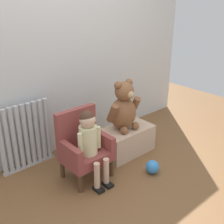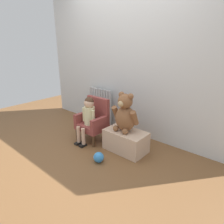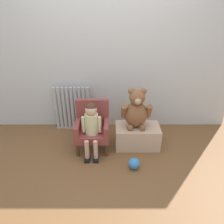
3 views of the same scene
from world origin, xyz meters
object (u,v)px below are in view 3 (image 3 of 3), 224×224
(child_armchair, at_px, (92,127))
(large_teddy_bear, at_px, (136,110))
(toy_ball, at_px, (134,163))
(child_figure, at_px, (91,122))
(low_bench, at_px, (137,136))
(radiator, at_px, (72,109))

(child_armchair, distance_m, large_teddy_bear, 0.63)
(toy_ball, bearing_deg, child_figure, 148.62)
(child_figure, distance_m, toy_ball, 0.74)
(child_armchair, relative_size, child_figure, 0.94)
(low_bench, distance_m, toy_ball, 0.49)
(radiator, bearing_deg, large_teddy_bear, -25.78)
(child_armchair, relative_size, toy_ball, 4.91)
(child_armchair, xyz_separation_m, large_teddy_bear, (0.58, 0.05, 0.22))
(child_figure, height_order, large_teddy_bear, large_teddy_bear)
(child_figure, relative_size, large_teddy_bear, 1.30)
(radiator, relative_size, low_bench, 1.16)
(toy_ball, bearing_deg, child_armchair, 140.75)
(radiator, bearing_deg, child_armchair, -55.23)
(toy_ball, bearing_deg, radiator, 133.21)
(low_bench, height_order, large_teddy_bear, large_teddy_bear)
(child_figure, bearing_deg, large_teddy_bear, 15.68)
(radiator, distance_m, low_bench, 1.09)
(child_figure, bearing_deg, radiator, 119.68)
(child_armchair, bearing_deg, child_figure, -90.00)
(child_armchair, bearing_deg, toy_ball, -39.25)
(radiator, xyz_separation_m, toy_ball, (0.88, -0.94, -0.28))
(large_teddy_bear, distance_m, toy_ball, 0.69)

